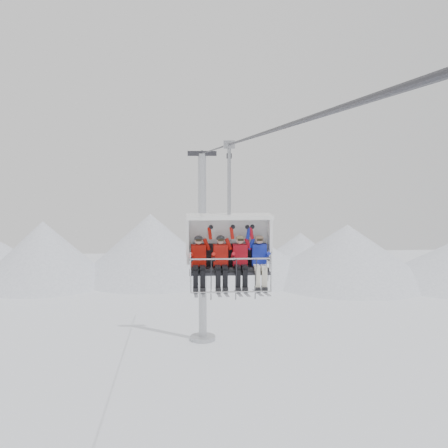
{
  "coord_description": "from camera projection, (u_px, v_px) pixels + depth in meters",
  "views": [
    {
      "loc": [
        -1.18,
        -17.05,
        12.92
      ],
      "look_at": [
        0.0,
        0.0,
        10.93
      ],
      "focal_mm": 45.0,
      "sensor_mm": 36.0,
      "label": 1
    }
  ],
  "objects": [
    {
      "name": "skier_center_right",
      "position": [
        240.0,
        260.0,
        15.15
      ],
      "size": [
        0.4,
        1.69,
        1.59
      ],
      "color": "red",
      "rests_on": "chairlift_carrier"
    },
    {
      "name": "lift_tower_right",
      "position": [
        202.0,
        261.0,
        39.6
      ],
      "size": [
        2.0,
        1.8,
        13.48
      ],
      "color": "#A6A8AD",
      "rests_on": "ground"
    },
    {
      "name": "skier_center_left",
      "position": [
        221.0,
        260.0,
        15.12
      ],
      "size": [
        0.4,
        1.69,
        1.59
      ],
      "color": "red",
      "rests_on": "chairlift_carrier"
    },
    {
      "name": "chairlift_carrier",
      "position": [
        229.0,
        242.0,
        15.38
      ],
      "size": [
        2.32,
        1.17,
        3.98
      ],
      "color": "black",
      "rests_on": "haul_cable"
    },
    {
      "name": "skier_far_left",
      "position": [
        199.0,
        261.0,
        15.08
      ],
      "size": [
        0.4,
        1.69,
        1.59
      ],
      "color": "#A81007",
      "rests_on": "chairlift_carrier"
    },
    {
      "name": "skier_far_right",
      "position": [
        260.0,
        260.0,
        15.19
      ],
      "size": [
        0.39,
        1.69,
        1.58
      ],
      "color": "#1727B0",
      "rests_on": "chairlift_carrier"
    },
    {
      "name": "ridgeline",
      "position": [
        182.0,
        254.0,
        59.7
      ],
      "size": [
        72.0,
        21.0,
        7.0
      ],
      "color": "white",
      "rests_on": "ground"
    },
    {
      "name": "haul_cable",
      "position": [
        224.0,
        146.0,
        16.93
      ],
      "size": [
        0.06,
        50.0,
        0.06
      ],
      "primitive_type": "cylinder",
      "rotation": [
        1.57,
        0.0,
        0.0
      ],
      "color": "#2F2F34",
      "rests_on": "lift_tower_left"
    }
  ]
}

